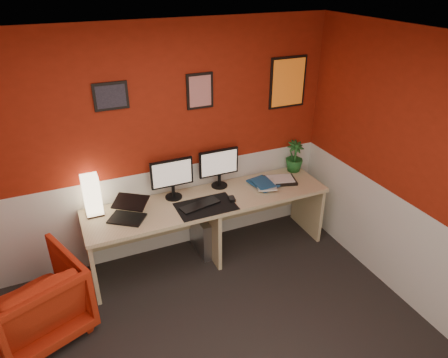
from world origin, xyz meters
TOP-DOWN VIEW (x-y plane):
  - ceiling at (0.00, 0.00)m, footprint 4.00×3.50m
  - wall_back at (0.00, 1.75)m, footprint 4.00×0.01m
  - wall_right at (2.00, 0.00)m, footprint 0.01×3.50m
  - wainscot_back at (0.00, 1.75)m, footprint 4.00×0.01m
  - wainscot_right at (2.00, 0.00)m, footprint 0.01×3.50m
  - desk at (0.52, 1.41)m, footprint 2.60×0.65m
  - shoji_lamp at (-0.63, 1.59)m, footprint 0.16×0.16m
  - laptop at (-0.36, 1.37)m, footprint 0.40×0.38m
  - monitor_left at (0.18, 1.59)m, footprint 0.45×0.06m
  - monitor_right at (0.73, 1.63)m, footprint 0.45×0.06m
  - desk_mat at (0.43, 1.28)m, footprint 0.60×0.38m
  - keyboard at (0.38, 1.31)m, footprint 0.44×0.23m
  - mouse at (0.72, 1.28)m, footprint 0.08×0.11m
  - book_bottom at (1.07, 1.43)m, footprint 0.30×0.36m
  - book_middle at (1.09, 1.42)m, footprint 0.30×0.34m
  - book_top at (1.06, 1.39)m, footprint 0.20×0.26m
  - zen_tray at (1.40, 1.45)m, footprint 0.40×0.33m
  - potted_plant at (1.69, 1.63)m, footprint 0.21×0.21m
  - pc_tower at (0.49, 1.52)m, footprint 0.21×0.45m
  - armchair at (-1.29, 1.00)m, footprint 1.01×1.02m
  - art_left at (-0.31, 1.74)m, footprint 0.32×0.02m
  - art_center at (0.57, 1.74)m, footprint 0.28×0.02m
  - art_right at (1.59, 1.74)m, footprint 0.44×0.02m

SIDE VIEW (x-z plane):
  - pc_tower at x=0.49m, z-range 0.00..0.45m
  - armchair at x=-1.29m, z-range 0.00..0.72m
  - desk at x=0.52m, z-range 0.00..0.73m
  - wainscot_back at x=0.00m, z-range 0.00..1.00m
  - wainscot_right at x=2.00m, z-range 0.00..1.00m
  - desk_mat at x=0.43m, z-range 0.73..0.74m
  - keyboard at x=0.38m, z-range 0.74..0.75m
  - zen_tray at x=1.40m, z-range 0.73..0.76m
  - book_bottom at x=1.07m, z-range 0.73..0.76m
  - mouse at x=0.72m, z-range 0.74..0.77m
  - book_middle at x=1.09m, z-range 0.76..0.78m
  - book_top at x=1.06m, z-range 0.78..0.80m
  - laptop at x=-0.36m, z-range 0.73..0.95m
  - potted_plant at x=1.69m, z-range 0.73..1.10m
  - shoji_lamp at x=-0.63m, z-range 0.73..1.13m
  - monitor_left at x=0.18m, z-range 0.73..1.31m
  - monitor_right at x=0.73m, z-range 0.73..1.31m
  - wall_back at x=0.00m, z-range 0.00..2.50m
  - wall_right at x=2.00m, z-range 0.00..2.50m
  - art_right at x=1.59m, z-range 1.50..2.06m
  - art_center at x=0.57m, z-range 1.62..1.98m
  - art_left at x=-0.31m, z-range 1.72..1.98m
  - ceiling at x=0.00m, z-range 2.50..2.50m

